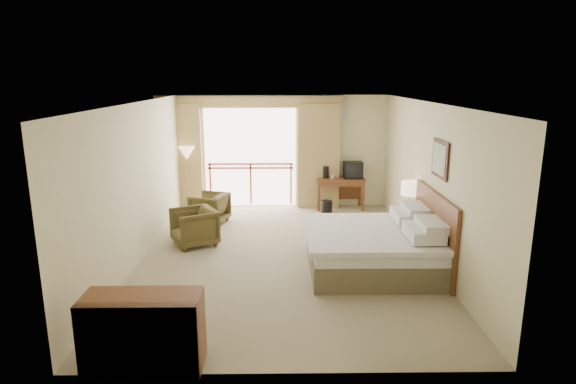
{
  "coord_description": "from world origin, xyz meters",
  "views": [
    {
      "loc": [
        -0.04,
        -8.09,
        3.12
      ],
      "look_at": [
        0.07,
        0.4,
        1.08
      ],
      "focal_mm": 30.0,
      "sensor_mm": 36.0,
      "label": 1
    }
  ],
  "objects_px": {
    "desk": "(340,184)",
    "nightstand": "(408,229)",
    "armchair_near": "(195,244)",
    "dresser": "(143,332)",
    "bed": "(375,247)",
    "tv": "(353,170)",
    "armchair_far": "(210,223)",
    "side_table": "(195,218)",
    "floor_lamp": "(187,155)",
    "wastebasket": "(327,207)",
    "table_lamp": "(410,189)"
  },
  "relations": [
    {
      "from": "bed",
      "to": "table_lamp",
      "type": "xyz_separation_m",
      "value": [
        0.85,
        1.18,
        0.71
      ]
    },
    {
      "from": "table_lamp",
      "to": "desk",
      "type": "height_order",
      "value": "table_lamp"
    },
    {
      "from": "nightstand",
      "to": "floor_lamp",
      "type": "bearing_deg",
      "value": 146.01
    },
    {
      "from": "bed",
      "to": "side_table",
      "type": "distance_m",
      "value": 3.78
    },
    {
      "from": "dresser",
      "to": "armchair_near",
      "type": "bearing_deg",
      "value": 96.21
    },
    {
      "from": "tv",
      "to": "side_table",
      "type": "xyz_separation_m",
      "value": [
        -3.46,
        -1.93,
        -0.61
      ]
    },
    {
      "from": "nightstand",
      "to": "armchair_near",
      "type": "height_order",
      "value": "nightstand"
    },
    {
      "from": "armchair_near",
      "to": "floor_lamp",
      "type": "bearing_deg",
      "value": 164.5
    },
    {
      "from": "wastebasket",
      "to": "dresser",
      "type": "relative_size",
      "value": 0.25
    },
    {
      "from": "table_lamp",
      "to": "desk",
      "type": "distance_m",
      "value": 2.88
    },
    {
      "from": "tv",
      "to": "dresser",
      "type": "height_order",
      "value": "tv"
    },
    {
      "from": "nightstand",
      "to": "dresser",
      "type": "distance_m",
      "value": 5.5
    },
    {
      "from": "armchair_near",
      "to": "dresser",
      "type": "distance_m",
      "value": 4.01
    },
    {
      "from": "bed",
      "to": "side_table",
      "type": "height_order",
      "value": "bed"
    },
    {
      "from": "wastebasket",
      "to": "armchair_near",
      "type": "bearing_deg",
      "value": -142.92
    },
    {
      "from": "nightstand",
      "to": "side_table",
      "type": "distance_m",
      "value": 4.2
    },
    {
      "from": "tv",
      "to": "table_lamp",
      "type": "bearing_deg",
      "value": -55.63
    },
    {
      "from": "side_table",
      "to": "armchair_far",
      "type": "bearing_deg",
      "value": 77.32
    },
    {
      "from": "tv",
      "to": "armchair_far",
      "type": "xyz_separation_m",
      "value": [
        -3.29,
        -1.14,
        -0.95
      ]
    },
    {
      "from": "wastebasket",
      "to": "armchair_near",
      "type": "relative_size",
      "value": 0.42
    },
    {
      "from": "bed",
      "to": "floor_lamp",
      "type": "relative_size",
      "value": 1.39
    },
    {
      "from": "nightstand",
      "to": "wastebasket",
      "type": "distance_m",
      "value": 2.53
    },
    {
      "from": "dresser",
      "to": "armchair_far",
      "type": "bearing_deg",
      "value": 94.73
    },
    {
      "from": "bed",
      "to": "nightstand",
      "type": "xyz_separation_m",
      "value": [
        0.85,
        1.13,
        -0.05
      ]
    },
    {
      "from": "wastebasket",
      "to": "nightstand",
      "type": "bearing_deg",
      "value": -58.05
    },
    {
      "from": "tv",
      "to": "bed",
      "type": "bearing_deg",
      "value": -72.71
    },
    {
      "from": "bed",
      "to": "table_lamp",
      "type": "relative_size",
      "value": 3.79
    },
    {
      "from": "table_lamp",
      "to": "dresser",
      "type": "bearing_deg",
      "value": -134.62
    },
    {
      "from": "armchair_far",
      "to": "floor_lamp",
      "type": "bearing_deg",
      "value": -130.38
    },
    {
      "from": "table_lamp",
      "to": "side_table",
      "type": "bearing_deg",
      "value": 170.65
    },
    {
      "from": "wastebasket",
      "to": "floor_lamp",
      "type": "xyz_separation_m",
      "value": [
        -3.28,
        0.48,
        1.15
      ]
    },
    {
      "from": "desk",
      "to": "floor_lamp",
      "type": "relative_size",
      "value": 0.75
    },
    {
      "from": "bed",
      "to": "armchair_near",
      "type": "height_order",
      "value": "bed"
    },
    {
      "from": "nightstand",
      "to": "tv",
      "type": "xyz_separation_m",
      "value": [
        -0.67,
        2.66,
        0.62
      ]
    },
    {
      "from": "table_lamp",
      "to": "tv",
      "type": "distance_m",
      "value": 2.7
    },
    {
      "from": "armchair_far",
      "to": "desk",
      "type": "bearing_deg",
      "value": 130.83
    },
    {
      "from": "table_lamp",
      "to": "wastebasket",
      "type": "xyz_separation_m",
      "value": [
        -1.34,
        2.09,
        -0.93
      ]
    },
    {
      "from": "nightstand",
      "to": "desk",
      "type": "xyz_separation_m",
      "value": [
        -0.97,
        2.71,
        0.26
      ]
    },
    {
      "from": "nightstand",
      "to": "dresser",
      "type": "relative_size",
      "value": 0.51
    },
    {
      "from": "side_table",
      "to": "floor_lamp",
      "type": "height_order",
      "value": "floor_lamp"
    },
    {
      "from": "nightstand",
      "to": "wastebasket",
      "type": "xyz_separation_m",
      "value": [
        -1.34,
        2.14,
        -0.17
      ]
    },
    {
      "from": "desk",
      "to": "nightstand",
      "type": "bearing_deg",
      "value": -71.95
    },
    {
      "from": "armchair_far",
      "to": "wastebasket",
      "type": "bearing_deg",
      "value": 122.44
    },
    {
      "from": "dresser",
      "to": "side_table",
      "type": "bearing_deg",
      "value": 97.04
    },
    {
      "from": "floor_lamp",
      "to": "bed",
      "type": "bearing_deg",
      "value": -44.86
    },
    {
      "from": "desk",
      "to": "tv",
      "type": "bearing_deg",
      "value": -12.34
    },
    {
      "from": "bed",
      "to": "tv",
      "type": "height_order",
      "value": "tv"
    },
    {
      "from": "desk",
      "to": "side_table",
      "type": "relative_size",
      "value": 2.38
    },
    {
      "from": "armchair_far",
      "to": "side_table",
      "type": "distance_m",
      "value": 0.87
    },
    {
      "from": "nightstand",
      "to": "armchair_far",
      "type": "distance_m",
      "value": 4.25
    }
  ]
}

